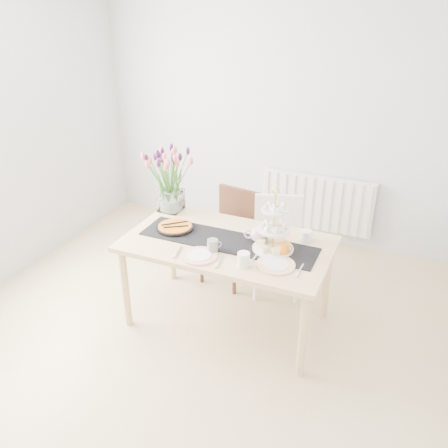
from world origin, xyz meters
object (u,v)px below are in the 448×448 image
at_px(dining_table, 228,250).
at_px(cake_stand, 274,235).
at_px(radiator, 317,203).
at_px(chair_brown, 233,229).
at_px(chair_white, 277,237).
at_px(teapot, 259,234).
at_px(tulip_vase, 169,170).
at_px(mug_orange, 284,250).
at_px(tart_tin, 175,228).
at_px(plate_right, 276,265).
at_px(cream_jug, 306,236).
at_px(mug_grey, 213,246).
at_px(plate_left, 199,256).
at_px(mug_white, 244,260).

height_order(dining_table, cake_stand, cake_stand).
xyz_separation_m(radiator, chair_brown, (-0.55, -1.03, 0.06)).
xyz_separation_m(chair_white, teapot, (0.02, -0.57, 0.31)).
relative_size(dining_table, teapot, 7.38).
xyz_separation_m(chair_brown, teapot, (0.45, -0.57, 0.31)).
bearing_deg(chair_white, tulip_vase, -178.05).
bearing_deg(mug_orange, tart_tin, 135.13).
bearing_deg(plate_right, radiator, 94.01).
distance_m(chair_brown, cream_jug, 0.93).
bearing_deg(chair_white, plate_right, -91.90).
relative_size(chair_brown, cake_stand, 1.91).
height_order(dining_table, teapot, teapot).
bearing_deg(plate_right, dining_table, 157.10).
bearing_deg(mug_grey, plate_right, -44.86).
bearing_deg(plate_right, chair_brown, 128.54).
relative_size(tulip_vase, mug_grey, 7.01).
relative_size(radiator, tart_tin, 3.93).
xyz_separation_m(tulip_vase, tart_tin, (0.22, -0.32, -0.36)).
xyz_separation_m(dining_table, tart_tin, (-0.47, 0.02, 0.09)).
bearing_deg(tart_tin, plate_right, -12.84).
bearing_deg(cream_jug, cake_stand, -127.46).
bearing_deg(chair_white, dining_table, -125.16).
relative_size(cream_jug, tart_tin, 0.30).
height_order(dining_table, mug_orange, mug_orange).
relative_size(tulip_vase, plate_left, 2.55).
relative_size(tart_tin, plate_left, 1.13).
bearing_deg(tart_tin, mug_grey, -25.36).
bearing_deg(radiator, cake_stand, -88.51).
height_order(cake_stand, mug_white, cake_stand).
relative_size(chair_brown, tulip_vase, 1.26).
bearing_deg(cream_jug, radiator, 100.59).
distance_m(teapot, mug_orange, 0.27).
bearing_deg(tulip_vase, teapot, -15.31).
bearing_deg(mug_orange, plate_right, -134.45).
distance_m(chair_white, mug_orange, 0.79).
bearing_deg(plate_left, teapot, 50.06).
bearing_deg(cake_stand, mug_orange, -24.42).
relative_size(chair_brown, mug_white, 8.24).
xyz_separation_m(chair_white, plate_left, (-0.31, -0.96, 0.25)).
bearing_deg(cream_jug, mug_orange, -107.23).
bearing_deg(plate_left, chair_brown, 97.54).
xyz_separation_m(dining_table, mug_grey, (-0.04, -0.18, 0.13)).
bearing_deg(cake_stand, tulip_vase, 162.85).
bearing_deg(dining_table, plate_right, -22.90).
height_order(chair_brown, mug_orange, chair_brown).
relative_size(chair_white, teapot, 4.02).
distance_m(dining_table, plate_right, 0.50).
xyz_separation_m(teapot, mug_orange, (0.24, -0.12, -0.02)).
bearing_deg(tart_tin, radiator, 64.57).
relative_size(radiator, plate_left, 4.46).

